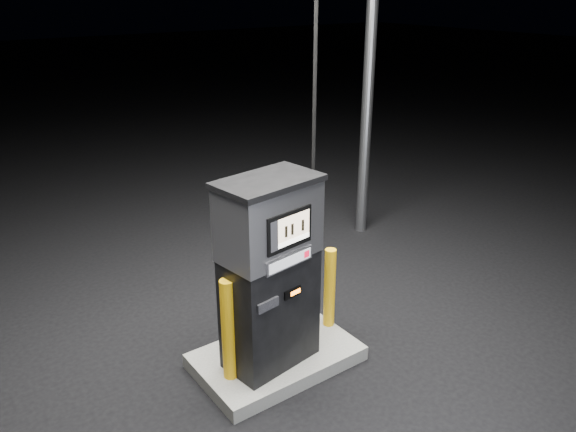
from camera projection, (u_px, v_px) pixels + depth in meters
ground at (276, 363)px, 5.73m from camera, size 80.00×80.00×0.00m
pump_island at (276, 357)px, 5.70m from camera, size 1.60×1.00×0.15m
fuel_dispenser at (270, 272)px, 5.19m from camera, size 1.07×0.68×3.90m
bollard_left at (229, 330)px, 5.12m from camera, size 0.15×0.15×1.02m
bollard_right at (330, 288)px, 5.95m from camera, size 0.13×0.13×0.90m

